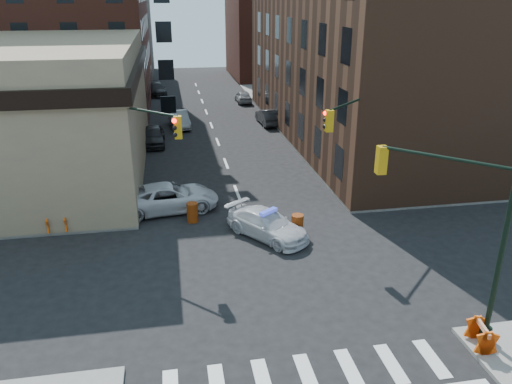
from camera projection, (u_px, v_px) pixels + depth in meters
name	position (u px, v px, depth m)	size (l,w,h in m)	color
ground	(267.00, 271.00, 22.87)	(140.00, 140.00, 0.00)	black
sidewalk_ne	(410.00, 106.00, 56.55)	(34.00, 54.50, 0.15)	gray
commercial_row_ne	(365.00, 55.00, 43.00)	(14.00, 34.00, 14.00)	#4E2F1F
filler_nw	(81.00, 23.00, 74.12)	(20.00, 18.00, 16.00)	brown
filler_ne	(284.00, 36.00, 76.04)	(16.00, 16.00, 12.00)	#57261B
signal_pole_se	(472.00, 220.00, 17.09)	(5.40, 5.27, 8.00)	black
signal_pole_nw	(134.00, 154.00, 25.22)	(3.58, 3.67, 8.00)	black
signal_pole_ne	(354.00, 142.00, 27.12)	(3.67, 3.58, 8.00)	black
tree_ne_near	(292.00, 91.00, 46.61)	(3.00, 3.00, 4.85)	black
tree_ne_far	(274.00, 78.00, 53.94)	(3.00, 3.00, 4.85)	black
police_car	(267.00, 225.00, 25.91)	(1.95, 4.80, 1.39)	silver
pickup	(169.00, 197.00, 29.08)	(2.69, 5.84, 1.62)	silver
parked_car_wnear	(153.00, 136.00, 41.87)	(1.86, 4.64, 1.58)	black
parked_car_wfar	(179.00, 119.00, 47.48)	(1.63, 4.67, 1.54)	gray
parked_car_wdeep	(157.00, 89.00, 62.86)	(2.14, 5.26, 1.53)	black
parked_car_enear	(268.00, 117.00, 48.59)	(1.59, 4.55, 1.50)	black
parked_car_efar	(243.00, 97.00, 58.57)	(1.64, 4.09, 1.39)	gray
pedestrian_a	(64.00, 192.00, 29.29)	(0.65, 0.43, 1.79)	black
pedestrian_b	(34.00, 207.00, 27.24)	(0.85, 0.66, 1.75)	#2A231C
pedestrian_c	(13.00, 208.00, 26.82)	(1.16, 0.48, 1.98)	black
barrel_road	(297.00, 225.00, 26.15)	(0.64, 0.64, 1.14)	red
barrel_bank	(192.00, 212.00, 27.70)	(0.62, 0.62, 1.11)	red
barricade_se_a	(481.00, 335.00, 17.62)	(1.20, 0.60, 0.90)	#CB5709
barricade_nw_a	(90.00, 205.00, 28.53)	(1.25, 0.63, 0.94)	orange
barricade_nw_b	(58.00, 224.00, 26.23)	(1.20, 0.60, 0.90)	#E85C0A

